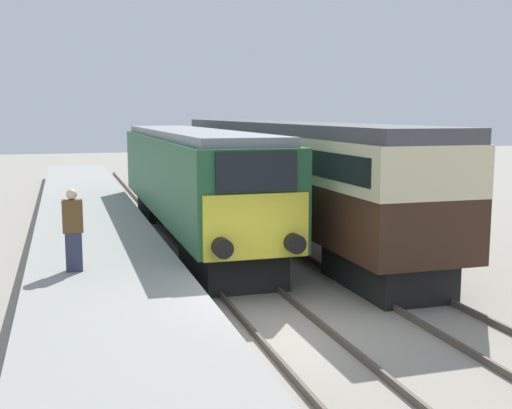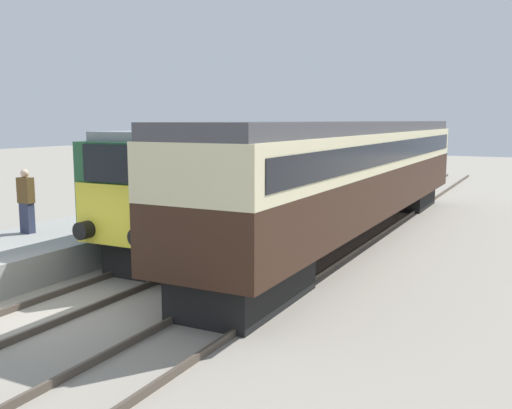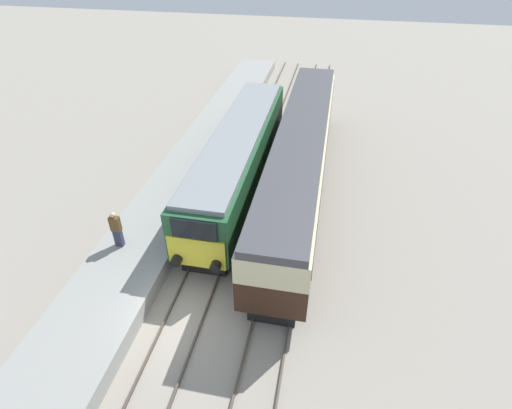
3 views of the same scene
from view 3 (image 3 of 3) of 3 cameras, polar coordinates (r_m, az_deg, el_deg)
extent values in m
plane|color=gray|center=(16.65, -10.40, -16.37)|extent=(120.00, 120.00, 0.00)
cube|color=gray|center=(22.82, -11.54, 1.52)|extent=(3.50, 50.00, 0.81)
cube|color=#4C4238|center=(20.00, -7.54, -4.83)|extent=(0.07, 60.00, 0.14)
cube|color=#4C4238|center=(19.66, -3.54, -5.39)|extent=(0.07, 60.00, 0.14)
cube|color=#4C4238|center=(19.35, 2.15, -6.14)|extent=(0.07, 60.00, 0.14)
cube|color=#4C4238|center=(19.25, 6.39, -6.67)|extent=(0.07, 60.00, 0.14)
cube|color=black|center=(19.36, -5.83, -4.62)|extent=(2.03, 4.00, 1.00)
cube|color=black|center=(27.89, 0.16, 9.19)|extent=(2.03, 4.00, 1.00)
cube|color=#235633|center=(22.54, -2.41, 7.30)|extent=(2.70, 15.48, 2.49)
cube|color=yellow|center=(16.75, -8.48, -6.88)|extent=(2.48, 0.10, 1.50)
cube|color=black|center=(15.94, -8.87, -3.58)|extent=(1.89, 0.10, 0.90)
cube|color=gray|center=(21.92, -2.50, 10.44)|extent=(2.38, 14.86, 0.24)
cylinder|color=black|center=(17.14, -11.31, -7.89)|extent=(0.44, 0.35, 0.44)
cylinder|color=black|center=(16.66, -5.79, -8.79)|extent=(0.44, 0.35, 0.44)
cube|color=black|center=(17.18, 3.15, -11.04)|extent=(1.89, 3.60, 0.95)
cube|color=black|center=(30.41, 7.78, 11.16)|extent=(1.89, 3.60, 0.95)
cube|color=#331E14|center=(22.74, 6.30, 5.78)|extent=(2.70, 20.39, 1.49)
cube|color=beige|center=(22.10, 6.52, 8.77)|extent=(2.71, 20.39, 1.17)
cube|color=black|center=(22.10, 6.52, 8.77)|extent=(2.75, 19.57, 0.65)
cube|color=#424247|center=(21.77, 6.66, 10.57)|extent=(2.48, 20.39, 0.36)
cube|color=#2D334C|center=(19.10, -19.02, -4.49)|extent=(0.36, 0.24, 0.87)
cube|color=brown|center=(18.62, -19.49, -2.61)|extent=(0.44, 0.26, 0.73)
sphere|color=beige|center=(18.34, -19.79, -1.43)|extent=(0.24, 0.24, 0.24)
camera|label=1|loc=(12.65, -62.66, -35.31)|focal=45.00mm
camera|label=2|loc=(10.04, 40.00, -45.96)|focal=40.00mm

